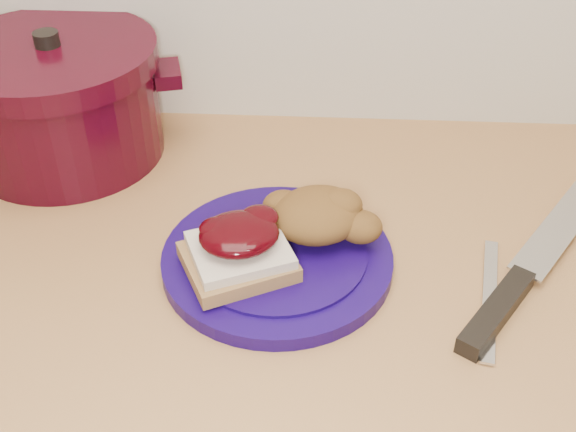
# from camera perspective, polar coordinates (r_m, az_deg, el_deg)

# --- Properties ---
(plate) EXTENTS (0.31, 0.31, 0.02)m
(plate) POSITION_cam_1_polar(r_m,az_deg,el_deg) (0.75, -0.85, -3.46)
(plate) COLOR #14054A
(plate) RESTS_ON wood_countertop
(sandwich) EXTENTS (0.13, 0.12, 0.05)m
(sandwich) POSITION_cam_1_polar(r_m,az_deg,el_deg) (0.71, -3.91, -2.60)
(sandwich) COLOR olive
(sandwich) RESTS_ON plate
(stuffing_mound) EXTENTS (0.12, 0.11, 0.05)m
(stuffing_mound) POSITION_cam_1_polar(r_m,az_deg,el_deg) (0.75, 2.36, 0.09)
(stuffing_mound) COLOR brown
(stuffing_mound) RESTS_ON plate
(chef_knife) EXTENTS (0.22, 0.29, 0.02)m
(chef_knife) POSITION_cam_1_polar(r_m,az_deg,el_deg) (0.75, 17.59, -5.24)
(chef_knife) COLOR black
(chef_knife) RESTS_ON wood_countertop
(butter_knife) EXTENTS (0.05, 0.17, 0.00)m
(butter_knife) POSITION_cam_1_polar(r_m,az_deg,el_deg) (0.74, 15.63, -6.21)
(butter_knife) COLOR silver
(butter_knife) RESTS_ON wood_countertop
(dutch_oven) EXTENTS (0.31, 0.31, 0.16)m
(dutch_oven) POSITION_cam_1_polar(r_m,az_deg,el_deg) (0.93, -17.60, 8.73)
(dutch_oven) COLOR #320510
(dutch_oven) RESTS_ON wood_countertop
(pepper_grinder) EXTENTS (0.06, 0.06, 0.13)m
(pepper_grinder) POSITION_cam_1_polar(r_m,az_deg,el_deg) (0.90, -16.41, 7.15)
(pepper_grinder) COLOR black
(pepper_grinder) RESTS_ON wood_countertop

